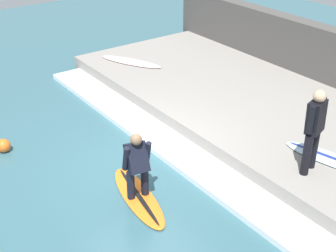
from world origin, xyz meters
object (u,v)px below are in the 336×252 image
Objects in this scene: surfboard_riding at (138,197)px; surfboard_waiting_near at (331,159)px; surfboard_spare at (131,62)px; marker_buoy at (3,146)px; surfer_riding at (137,163)px; surfer_waiting_near at (314,127)px.

surfboard_waiting_near reaches higher than surfboard_riding.
marker_buoy is (-4.53, -2.00, -0.29)m from surfboard_spare.
surfer_riding is 5.97m from surfboard_spare.
surfboard_waiting_near is 0.98× the size of surfboard_spare.
surfer_waiting_near is 5.52× the size of marker_buoy.
marker_buoy is at bearing 135.54° from surfboard_waiting_near.
surfboard_riding is 7.06× the size of marker_buoy.
surfer_waiting_near is (2.75, -1.61, 0.55)m from surfer_riding.
surfer_riding is 4.40× the size of marker_buoy.
surfboard_riding is at bearing -121.06° from surfboard_spare.
surfboard_waiting_near is (3.40, -1.66, 0.41)m from surfboard_riding.
marker_buoy is (-1.45, 3.10, 0.12)m from surfboard_riding.
surfer_riding is 0.65× the size of surfboard_spare.
surfboard_waiting_near is (0.65, -0.05, -0.90)m from surfer_waiting_near.
surfboard_riding is 3.45m from surfer_waiting_near.
surfboard_riding is 1.07× the size of surfboard_waiting_near.
surfer_riding reaches higher than marker_buoy.
surfer_waiting_near reaches higher than marker_buoy.
surfer_waiting_near reaches higher than surfboard_spare.
marker_buoy is at bearing 115.13° from surfboard_riding.
surfer_waiting_near reaches higher than surfer_riding.
marker_buoy reaches higher than surfboard_riding.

